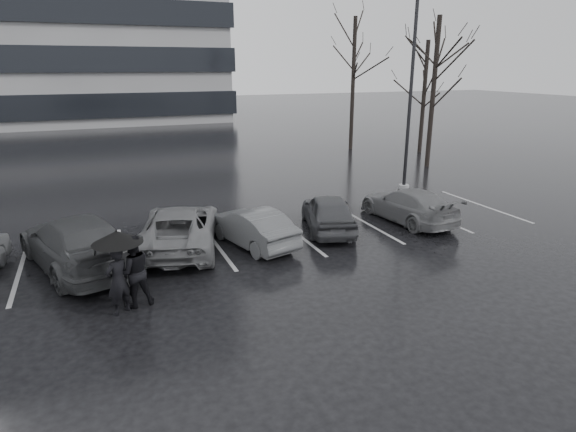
# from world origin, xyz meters

# --- Properties ---
(ground) EXTENTS (160.00, 160.00, 0.00)m
(ground) POSITION_xyz_m (0.00, 0.00, 0.00)
(ground) COLOR black
(ground) RESTS_ON ground
(car_main) EXTENTS (2.54, 4.04, 1.28)m
(car_main) POSITION_xyz_m (1.77, 2.25, 0.64)
(car_main) COLOR black
(car_main) RESTS_ON ground
(car_west_a) EXTENTS (2.17, 3.82, 1.19)m
(car_west_a) POSITION_xyz_m (-1.14, 1.84, 0.60)
(car_west_a) COLOR #313133
(car_west_a) RESTS_ON ground
(car_west_b) EXTENTS (3.48, 5.26, 1.34)m
(car_west_b) POSITION_xyz_m (-3.30, 2.44, 0.67)
(car_west_b) COLOR #49484B
(car_west_b) RESTS_ON ground
(car_west_c) EXTENTS (3.58, 5.55, 1.50)m
(car_west_c) POSITION_xyz_m (-6.25, 2.00, 0.75)
(car_west_c) COLOR black
(car_west_c) RESTS_ON ground
(car_east) EXTENTS (2.05, 4.31, 1.21)m
(car_east) POSITION_xyz_m (4.93, 2.05, 0.61)
(car_east) COLOR #49484B
(car_east) RESTS_ON ground
(pedestrian_left) EXTENTS (0.71, 0.64, 1.62)m
(pedestrian_left) POSITION_xyz_m (-5.34, -1.23, 0.81)
(pedestrian_left) COLOR black
(pedestrian_left) RESTS_ON ground
(pedestrian_right) EXTENTS (0.95, 0.80, 1.76)m
(pedestrian_right) POSITION_xyz_m (-4.98, -0.97, 0.88)
(pedestrian_right) COLOR black
(pedestrian_right) RESTS_ON ground
(umbrella) EXTENTS (1.14, 1.14, 1.94)m
(umbrella) POSITION_xyz_m (-5.25, -0.97, 1.76)
(umbrella) COLOR black
(umbrella) RESTS_ON ground
(lamp_post) EXTENTS (0.47, 0.47, 8.67)m
(lamp_post) POSITION_xyz_m (7.69, 6.13, 3.97)
(lamp_post) COLOR gray
(lamp_post) RESTS_ON ground
(stall_stripes) EXTENTS (19.72, 5.00, 0.00)m
(stall_stripes) POSITION_xyz_m (-0.80, 2.50, 0.00)
(stall_stripes) COLOR #A4A3A6
(stall_stripes) RESTS_ON ground
(tree_east) EXTENTS (0.26, 0.26, 8.00)m
(tree_east) POSITION_xyz_m (12.00, 10.00, 4.00)
(tree_east) COLOR black
(tree_east) RESTS_ON ground
(tree_ne) EXTENTS (0.26, 0.26, 7.00)m
(tree_ne) POSITION_xyz_m (14.50, 14.00, 3.50)
(tree_ne) COLOR black
(tree_ne) RESTS_ON ground
(tree_north) EXTENTS (0.26, 0.26, 8.50)m
(tree_north) POSITION_xyz_m (11.00, 17.00, 4.25)
(tree_north) COLOR black
(tree_north) RESTS_ON ground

